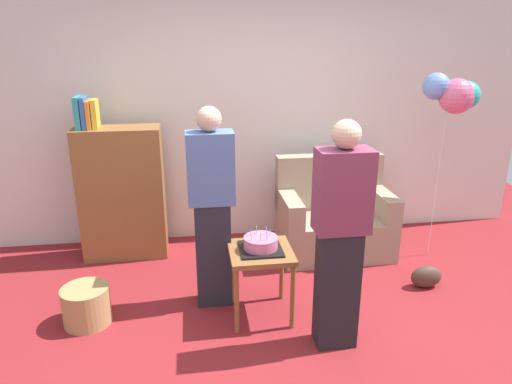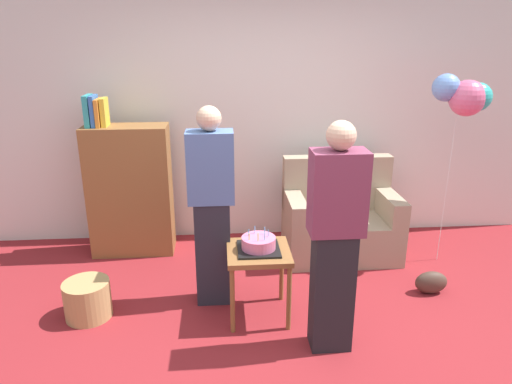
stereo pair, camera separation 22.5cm
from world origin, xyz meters
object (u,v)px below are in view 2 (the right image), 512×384
object	(u,v)px
bookshelf	(130,189)
person_holding_cake	(335,239)
side_table	(259,260)
wicker_basket	(88,299)
birthday_cake	(259,244)
balloon_bunch	(465,95)
person_blowing_candles	(212,207)
couch	(340,221)
handbag	(431,282)

from	to	relation	value
bookshelf	person_holding_cake	bearing A→B (deg)	-45.43
side_table	wicker_basket	distance (m)	1.39
birthday_cake	balloon_bunch	distance (m)	2.25
person_holding_cake	side_table	bearing A→B (deg)	-26.78
bookshelf	wicker_basket	world-z (taller)	bookshelf
person_blowing_candles	wicker_basket	size ratio (longest dim) A/B	4.53
couch	wicker_basket	world-z (taller)	couch
birthday_cake	person_holding_cake	bearing A→B (deg)	-41.38
person_holding_cake	handbag	world-z (taller)	person_holding_cake
wicker_basket	birthday_cake	bearing A→B (deg)	-3.45
balloon_bunch	wicker_basket	bearing A→B (deg)	-168.09
balloon_bunch	birthday_cake	bearing A→B (deg)	-157.91
handbag	bookshelf	bearing A→B (deg)	158.69
bookshelf	balloon_bunch	size ratio (longest dim) A/B	0.88
side_table	balloon_bunch	xyz separation A→B (m)	(1.87, 0.76, 1.14)
couch	side_table	world-z (taller)	couch
person_blowing_candles	person_holding_cake	size ratio (longest dim) A/B	1.00
bookshelf	wicker_basket	distance (m)	1.30
bookshelf	side_table	distance (m)	1.74
bookshelf	side_table	size ratio (longest dim) A/B	2.80
person_blowing_candles	handbag	world-z (taller)	person_blowing_candles
couch	handbag	distance (m)	1.07
wicker_basket	person_holding_cake	bearing A→B (deg)	-15.39
couch	wicker_basket	size ratio (longest dim) A/B	3.06
side_table	balloon_bunch	distance (m)	2.31
couch	person_blowing_candles	xyz separation A→B (m)	(-1.26, -0.81, 0.49)
wicker_basket	balloon_bunch	bearing A→B (deg)	11.91
couch	balloon_bunch	world-z (taller)	balloon_bunch
bookshelf	wicker_basket	bearing A→B (deg)	-97.86
side_table	wicker_basket	size ratio (longest dim) A/B	1.58
person_holding_cake	wicker_basket	distance (m)	2.01
person_blowing_candles	handbag	distance (m)	2.00
handbag	side_table	bearing A→B (deg)	-172.01
couch	person_holding_cake	world-z (taller)	person_holding_cake
side_table	birthday_cake	xyz separation A→B (m)	(0.00, 0.00, 0.14)
couch	handbag	size ratio (longest dim) A/B	3.93
side_table	person_holding_cake	bearing A→B (deg)	-41.38
bookshelf	birthday_cake	bearing A→B (deg)	-46.92
birthday_cake	side_table	bearing A→B (deg)	-174.54
balloon_bunch	handbag	bearing A→B (deg)	-123.18
balloon_bunch	person_holding_cake	bearing A→B (deg)	-139.77
person_holding_cake	balloon_bunch	xyz separation A→B (m)	(1.39, 1.18, 0.79)
wicker_basket	handbag	xyz separation A→B (m)	(2.85, 0.13, -0.05)
side_table	balloon_bunch	world-z (taller)	balloon_bunch
person_blowing_candles	balloon_bunch	bearing A→B (deg)	11.87
person_blowing_candles	wicker_basket	distance (m)	1.22
side_table	person_blowing_candles	distance (m)	0.56
birthday_cake	handbag	bearing A→B (deg)	7.99
bookshelf	balloon_bunch	distance (m)	3.23
bookshelf	birthday_cake	size ratio (longest dim) A/B	4.98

